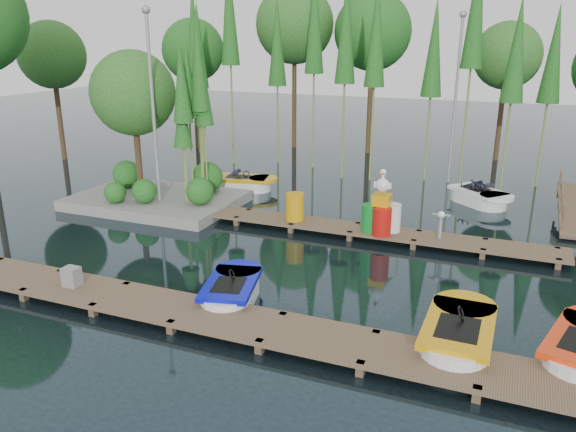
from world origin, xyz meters
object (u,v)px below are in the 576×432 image
at_px(boat_blue, 232,291).
at_px(drum_cluster, 382,214).
at_px(utility_cabinet, 72,277).
at_px(boat_yellow_far, 244,183).
at_px(yellow_barrel, 295,207).
at_px(island, 149,121).

distance_m(boat_blue, drum_cluster, 6.11).
bearing_deg(utility_cabinet, boat_yellow_far, 93.09).
height_order(boat_blue, yellow_barrel, yellow_barrel).
bearing_deg(utility_cabinet, yellow_barrel, 65.15).
bearing_deg(island, yellow_barrel, -7.22).
bearing_deg(island, utility_cabinet, -68.95).
relative_size(island, boat_blue, 2.39).
relative_size(boat_blue, utility_cabinet, 5.79).
height_order(boat_blue, boat_yellow_far, boat_yellow_far).
xyz_separation_m(island, boat_yellow_far, (2.41, 3.02, -2.90)).
distance_m(island, boat_blue, 9.86).
height_order(boat_yellow_far, utility_cabinet, boat_yellow_far).
bearing_deg(drum_cluster, utility_cabinet, -132.34).
bearing_deg(island, boat_blue, -43.72).
relative_size(island, boat_yellow_far, 2.33).
bearing_deg(boat_yellow_far, boat_blue, -57.07).
xyz_separation_m(boat_yellow_far, drum_cluster, (6.82, -3.96, 0.62)).
distance_m(boat_yellow_far, drum_cluster, 7.91).
height_order(island, drum_cluster, island).
relative_size(island, drum_cluster, 3.30).
distance_m(boat_yellow_far, yellow_barrel, 5.42).
distance_m(boat_yellow_far, utility_cabinet, 10.83).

